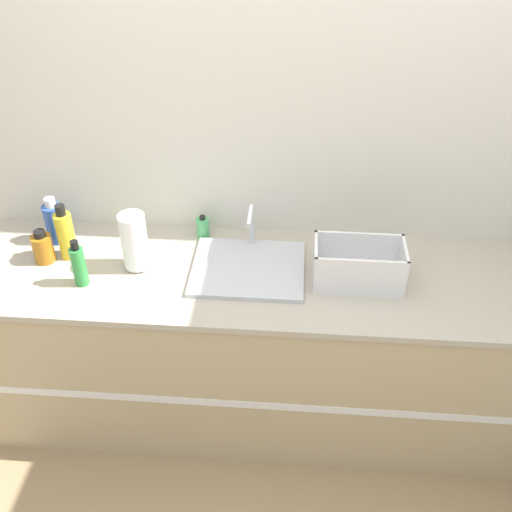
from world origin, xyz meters
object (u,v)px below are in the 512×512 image
(sink, at_px, (248,266))
(bottle_yellow, at_px, (66,234))
(bottle_blue, at_px, (55,222))
(dish_rack, at_px, (358,268))
(paper_towel_roll, at_px, (134,241))
(soap_dispenser, at_px, (203,227))
(bottle_amber, at_px, (43,248))
(bottle_green, at_px, (79,265))

(sink, xyz_separation_m, bottle_yellow, (-0.81, 0.04, 0.10))
(sink, height_order, bottle_blue, bottle_blue)
(dish_rack, bearing_deg, paper_towel_roll, 178.26)
(bottle_blue, distance_m, bottle_yellow, 0.15)
(bottle_yellow, bearing_deg, soap_dispenser, 19.11)
(sink, xyz_separation_m, soap_dispenser, (-0.23, 0.24, 0.03))
(bottle_amber, height_order, bottle_yellow, bottle_yellow)
(sink, height_order, paper_towel_roll, paper_towel_roll)
(paper_towel_roll, xyz_separation_m, bottle_amber, (-0.42, 0.02, -0.07))
(bottle_amber, distance_m, bottle_blue, 0.16)
(dish_rack, relative_size, bottle_green, 1.72)
(bottle_green, bearing_deg, sink, 12.08)
(dish_rack, height_order, bottle_yellow, bottle_yellow)
(sink, relative_size, bottle_green, 2.22)
(bottle_amber, relative_size, bottle_blue, 0.69)
(paper_towel_roll, relative_size, soap_dispenser, 2.37)
(bottle_amber, bearing_deg, dish_rack, -1.85)
(bottle_yellow, bearing_deg, sink, -2.68)
(dish_rack, xyz_separation_m, bottle_green, (-1.16, -0.10, 0.02))
(sink, xyz_separation_m, bottle_blue, (-0.90, 0.15, 0.08))
(dish_rack, bearing_deg, soap_dispenser, 157.92)
(bottle_blue, xyz_separation_m, bottle_yellow, (0.09, -0.11, 0.02))
(sink, distance_m, dish_rack, 0.47)
(sink, height_order, bottle_green, sink)
(bottle_yellow, bearing_deg, dish_rack, -3.79)
(sink, bearing_deg, bottle_blue, 170.43)
(dish_rack, xyz_separation_m, bottle_yellow, (-1.27, 0.08, 0.04))
(dish_rack, distance_m, bottle_amber, 1.37)
(dish_rack, xyz_separation_m, bottle_blue, (-1.37, 0.20, 0.03))
(sink, relative_size, bottle_blue, 2.14)
(bottle_blue, bearing_deg, bottle_yellow, -50.54)
(paper_towel_roll, relative_size, dish_rack, 0.71)
(paper_towel_roll, relative_size, bottle_yellow, 1.00)
(bottle_green, height_order, soap_dispenser, bottle_green)
(soap_dispenser, bearing_deg, bottle_blue, -172.77)
(sink, xyz_separation_m, dish_rack, (0.47, -0.05, 0.06))
(bottle_green, bearing_deg, paper_towel_roll, 32.20)
(bottle_yellow, bearing_deg, paper_towel_roll, -9.78)
(paper_towel_roll, xyz_separation_m, bottle_green, (-0.21, -0.13, -0.04))
(sink, relative_size, bottle_yellow, 1.82)
(bottle_amber, height_order, bottle_green, bottle_green)
(paper_towel_roll, xyz_separation_m, bottle_yellow, (-0.32, 0.06, -0.02))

